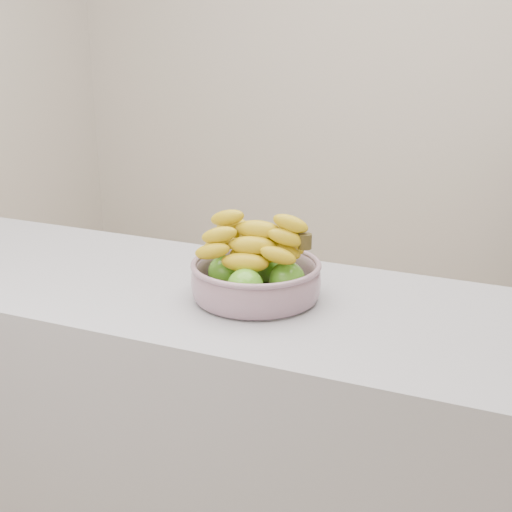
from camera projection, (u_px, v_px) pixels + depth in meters
The scene contains 3 objects.
ground at pixel (254, 489), 2.39m from camera, with size 4.00×4.00×0.00m, color #8F7857.
counter at pixel (182, 447), 1.84m from camera, with size 2.00×0.60×0.90m, color #98979F.
fruit_bowl at pixel (256, 274), 1.60m from camera, with size 0.29×0.29×0.18m.
Camera 1 is at (0.81, -1.85, 1.51)m, focal length 50.00 mm.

